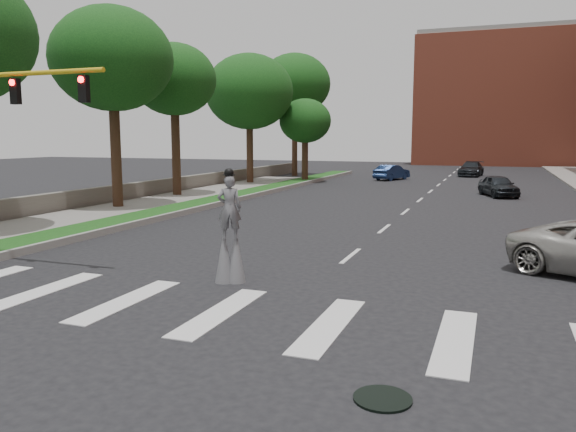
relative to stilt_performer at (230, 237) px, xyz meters
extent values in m
plane|color=black|center=(2.27, -3.50, -1.26)|extent=(160.00, 160.00, 0.00)
cube|color=#144413|center=(-9.23, 16.50, -1.14)|extent=(2.00, 60.00, 0.25)
cube|color=gray|center=(-8.18, 16.50, -1.12)|extent=(0.20, 60.00, 0.28)
cube|color=slate|center=(-12.23, 6.50, -1.17)|extent=(4.00, 60.00, 0.18)
cube|color=#5E5951|center=(-14.73, 18.50, -0.71)|extent=(0.50, 56.00, 1.10)
cylinder|color=black|center=(5.27, -5.50, -1.24)|extent=(0.90, 0.90, 0.04)
cube|color=#C8593F|center=(8.27, 74.50, 7.74)|extent=(26.00, 14.00, 18.00)
cylinder|color=gold|center=(-6.13, -0.50, 4.54)|extent=(5.20, 0.14, 0.14)
cube|color=black|center=(-6.73, -0.50, 4.04)|extent=(0.28, 0.18, 0.75)
cylinder|color=#FF0C0C|center=(-6.73, -0.60, 4.29)|extent=(0.18, 0.06, 0.18)
cube|color=black|center=(-4.23, -0.50, 4.04)|extent=(0.28, 0.18, 0.75)
cylinder|color=#FF0C0C|center=(-4.23, -0.60, 4.29)|extent=(0.18, 0.06, 0.18)
cylinder|color=#342014|center=(0.15, 0.06, -0.67)|extent=(0.07, 0.07, 1.18)
cylinder|color=#342014|center=(-0.15, -0.06, -0.67)|extent=(0.07, 0.07, 1.18)
cone|color=#5C5C60|center=(0.15, 0.06, -0.53)|extent=(0.52, 0.52, 1.47)
cone|color=#5C5C60|center=(-0.15, -0.06, -0.53)|extent=(0.52, 0.52, 1.47)
imported|color=#5C5C60|center=(0.00, 0.00, 0.80)|extent=(0.76, 0.64, 1.77)
sphere|color=black|center=(0.00, 0.00, 1.75)|extent=(0.26, 0.26, 0.26)
cylinder|color=black|center=(0.00, 0.00, 1.70)|extent=(0.34, 0.34, 0.02)
cube|color=yellow|center=(-0.05, 0.13, 1.29)|extent=(0.22, 0.05, 0.10)
imported|color=black|center=(6.92, 26.54, -0.55)|extent=(3.01, 4.53, 1.43)
imported|color=navy|center=(-2.37, 38.70, -0.57)|extent=(2.92, 4.48, 1.40)
imported|color=black|center=(4.32, 46.56, -0.53)|extent=(2.55, 5.25, 1.47)
cylinder|color=#342014|center=(-12.78, 11.99, 1.97)|extent=(0.56, 0.56, 6.46)
ellipsoid|color=#103712|center=(-12.78, 11.99, 6.82)|extent=(6.49, 6.49, 5.52)
cylinder|color=#342014|center=(-13.08, 18.63, 1.88)|extent=(0.56, 0.56, 6.29)
ellipsoid|color=#103712|center=(-13.08, 18.63, 6.39)|extent=(5.46, 5.46, 4.64)
cylinder|color=#342014|center=(-12.73, 29.66, 1.66)|extent=(0.56, 0.56, 5.85)
ellipsoid|color=#103712|center=(-12.73, 29.66, 6.41)|extent=(7.29, 7.29, 6.20)
cylinder|color=#342014|center=(-12.72, 40.78, 2.46)|extent=(0.56, 0.56, 7.44)
ellipsoid|color=#103712|center=(-12.72, 40.78, 7.97)|extent=(7.19, 7.19, 6.11)
cylinder|color=#342014|center=(-9.11, 33.39, 0.85)|extent=(0.56, 0.56, 4.23)
ellipsoid|color=#103712|center=(-9.11, 33.39, 4.10)|extent=(4.52, 4.52, 3.84)
camera|label=1|loc=(6.73, -13.56, 2.71)|focal=35.00mm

